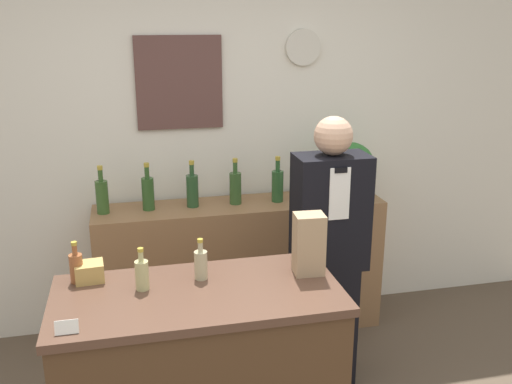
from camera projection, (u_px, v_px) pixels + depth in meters
name	position (u px, v px, depth m)	size (l,w,h in m)	color
back_wall	(212.00, 135.00, 3.91)	(5.20, 0.09, 2.70)	silver
back_shelf	(241.00, 268.00, 3.96)	(1.94, 0.41, 0.94)	#8E6642
display_counter	(201.00, 383.00, 2.69)	(1.29, 0.63, 0.96)	#4C331E
shopkeeper	(329.00, 257.00, 3.28)	(0.41, 0.26, 1.63)	black
potted_plant	(351.00, 168.00, 3.88)	(0.32, 0.32, 0.39)	#B27047
paper_bag	(309.00, 244.00, 2.70)	(0.15, 0.12, 0.30)	tan
price_card_left	(67.00, 327.00, 2.20)	(0.09, 0.02, 0.06)	white
gift_box	(89.00, 272.00, 2.64)	(0.14, 0.12, 0.09)	tan
counter_bottle_0	(76.00, 267.00, 2.62)	(0.06, 0.06, 0.20)	#95532E
counter_bottle_1	(142.00, 274.00, 2.55)	(0.06, 0.06, 0.20)	tan
counter_bottle_2	(201.00, 264.00, 2.66)	(0.06, 0.06, 0.20)	tan
shelf_bottle_0	(102.00, 196.00, 3.60)	(0.08, 0.08, 0.31)	#335625
shelf_bottle_1	(148.00, 192.00, 3.67)	(0.08, 0.08, 0.31)	#2D5224
shelf_bottle_2	(192.00, 189.00, 3.73)	(0.08, 0.08, 0.31)	#274B28
shelf_bottle_3	(235.00, 187.00, 3.79)	(0.08, 0.08, 0.31)	#325428
shelf_bottle_4	(277.00, 185.00, 3.84)	(0.08, 0.08, 0.31)	#275128
shelf_bottle_5	(318.00, 182.00, 3.89)	(0.08, 0.08, 0.31)	#335728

